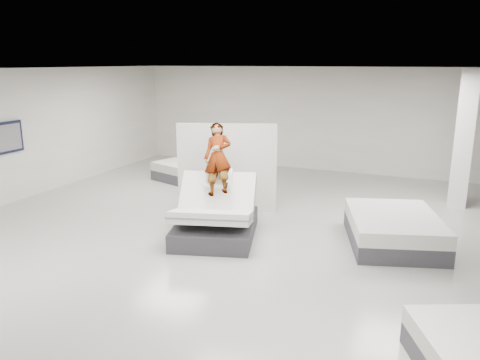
# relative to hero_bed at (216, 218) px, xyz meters

# --- Properties ---
(room) EXTENTS (14.00, 14.04, 3.20)m
(room) POSITION_rel_hero_bed_xyz_m (0.37, -0.38, 1.21)
(room) COLOR #A3A29A
(room) RESTS_ON ground
(hero_bed) EXTENTS (1.97, 2.31, 1.29)m
(hero_bed) POSITION_rel_hero_bed_xyz_m (0.00, 0.00, 0.00)
(hero_bed) COLOR #3C3B41
(hero_bed) RESTS_ON floor
(person) EXTENTS (0.96, 1.58, 1.19)m
(person) POSITION_rel_hero_bed_xyz_m (-0.09, 0.32, 0.84)
(person) COLOR slate
(person) RESTS_ON hero_bed
(remote) EXTENTS (0.09, 0.15, 0.08)m
(remote) POSITION_rel_hero_bed_xyz_m (0.22, 0.04, 0.68)
(remote) COLOR black
(remote) RESTS_ON person
(divider_panel) EXTENTS (2.12, 0.89, 2.03)m
(divider_panel) POSITION_rel_hero_bed_xyz_m (-0.48, 1.58, 0.62)
(divider_panel) COLOR silver
(divider_panel) RESTS_ON floor
(flat_bed_right_far) EXTENTS (2.13, 2.48, 0.58)m
(flat_bed_right_far) POSITION_rel_hero_bed_xyz_m (3.22, 1.01, -0.10)
(flat_bed_right_far) COLOR #3C3B41
(flat_bed_right_far) RESTS_ON floor
(flat_bed_left_far) EXTENTS (2.27, 1.96, 0.53)m
(flat_bed_left_far) POSITION_rel_hero_bed_xyz_m (-2.63, 3.77, -0.13)
(flat_bed_left_far) COLOR #3C3B41
(flat_bed_left_far) RESTS_ON floor
(column) EXTENTS (0.40, 0.40, 3.20)m
(column) POSITION_rel_hero_bed_xyz_m (4.37, 4.12, 1.21)
(column) COLOR white
(column) RESTS_ON floor
(wall_poster) EXTENTS (0.06, 0.95, 0.75)m
(wall_poster) POSITION_rel_hero_bed_xyz_m (-5.56, 0.12, 1.21)
(wall_poster) COLOR black
(wall_poster) RESTS_ON wall_left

